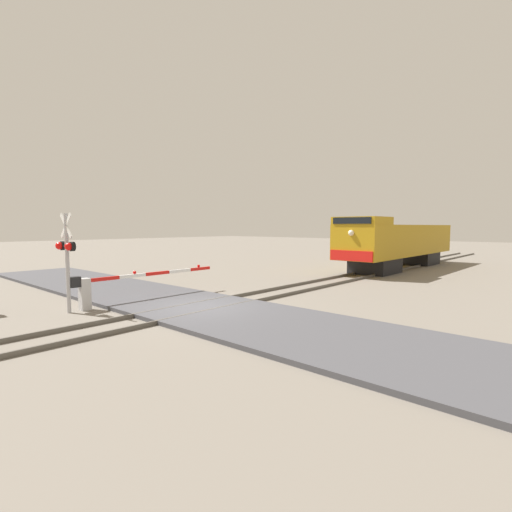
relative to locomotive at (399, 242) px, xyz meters
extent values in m
plane|color=slate|center=(0.00, -19.49, -2.00)|extent=(160.00, 160.00, 0.00)
cube|color=#59544C|center=(-0.72, -19.49, -1.93)|extent=(0.08, 80.00, 0.15)
cube|color=#59544C|center=(0.72, -19.49, -1.93)|extent=(0.08, 80.00, 0.15)
cube|color=#47474C|center=(0.00, -19.49, -1.93)|extent=(36.00, 4.80, 0.14)
cube|color=black|center=(0.00, -4.00, -1.48)|extent=(2.56, 3.20, 1.05)
cube|color=black|center=(0.00, 4.43, -1.48)|extent=(2.56, 3.20, 1.05)
cube|color=#B28414|center=(0.00, 0.22, 0.18)|extent=(3.01, 15.33, 2.27)
cube|color=#B28414|center=(0.00, -6.05, 1.56)|extent=(2.95, 2.80, 0.49)
cube|color=black|center=(0.00, -7.48, 1.56)|extent=(2.56, 0.06, 0.39)
cube|color=red|center=(0.00, -7.49, -0.60)|extent=(2.86, 0.08, 0.64)
sphere|color=#F2EACC|center=(0.00, -7.50, 0.81)|extent=(0.36, 0.36, 0.36)
cylinder|color=#ADADB2|center=(-3.20, -23.07, -0.16)|extent=(0.14, 0.14, 3.69)
cube|color=white|center=(-3.20, -23.07, 1.23)|extent=(0.95, 0.04, 0.95)
cube|color=white|center=(-3.20, -23.07, 1.23)|extent=(0.95, 0.04, 0.95)
cube|color=black|center=(-3.20, -23.07, 0.48)|extent=(1.04, 0.08, 0.08)
sphere|color=red|center=(-3.62, -23.17, 0.48)|extent=(0.28, 0.28, 0.28)
sphere|color=red|center=(-2.78, -23.17, 0.48)|extent=(0.28, 0.28, 0.28)
cylinder|color=black|center=(-3.62, -23.05, 0.48)|extent=(0.34, 0.14, 0.34)
cylinder|color=black|center=(-2.78, -23.05, 0.48)|extent=(0.34, 0.14, 0.34)
cube|color=silver|center=(-3.25, -22.46, -1.39)|extent=(0.36, 0.36, 1.22)
cube|color=black|center=(-3.25, -22.81, -0.88)|extent=(0.28, 0.36, 0.40)
cube|color=red|center=(-3.25, -21.65, -0.88)|extent=(0.10, 1.22, 0.14)
cube|color=white|center=(-3.25, -20.43, -0.88)|extent=(0.10, 1.22, 0.14)
cube|color=red|center=(-3.25, -19.21, -0.88)|extent=(0.10, 1.22, 0.14)
cube|color=white|center=(-3.25, -17.99, -0.88)|extent=(0.10, 1.22, 0.14)
cube|color=red|center=(-3.25, -16.77, -0.88)|extent=(0.10, 1.22, 0.14)
sphere|color=red|center=(-3.25, -20.32, -0.74)|extent=(0.14, 0.14, 0.14)
sphere|color=red|center=(-3.25, -16.85, -0.74)|extent=(0.14, 0.14, 0.14)
camera|label=1|loc=(11.31, -28.79, 1.21)|focal=26.72mm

